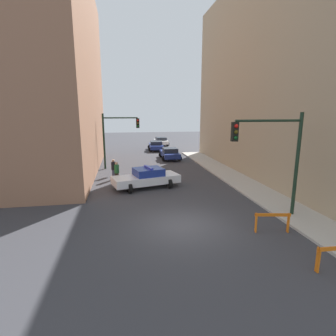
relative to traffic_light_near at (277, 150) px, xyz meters
name	(u,v)px	position (x,y,z in m)	size (l,w,h in m)	color
ground_plane	(182,225)	(-4.73, -0.16, -3.53)	(120.00, 120.00, 0.00)	#38383D
sidewalk_right	(299,216)	(1.47, -0.16, -3.47)	(2.40, 44.00, 0.12)	#B2ADA3
building_corner_left	(9,75)	(-16.73, 13.84, 4.86)	(14.00, 20.00, 16.78)	#93664C
building_right	(326,73)	(8.67, 7.84, 4.79)	(12.00, 28.00, 16.65)	tan
traffic_light_near	(277,150)	(0.00, 0.00, 0.00)	(3.64, 0.35, 5.20)	black
traffic_light_far	(116,133)	(-8.03, 13.64, -0.13)	(3.44, 0.35, 5.20)	black
police_car	(147,178)	(-5.80, 6.63, -2.81)	(5.02, 3.08, 1.52)	white
parked_car_near	(170,153)	(-2.08, 17.80, -2.86)	(2.31, 4.32, 1.31)	navy
parked_car_mid	(156,146)	(-2.75, 25.15, -2.86)	(2.42, 4.38, 1.31)	navy
parked_car_far	(161,141)	(-1.18, 30.98, -2.86)	(2.38, 4.36, 1.31)	silver
pedestrian_crossing	(117,172)	(-7.92, 8.10, -2.67)	(0.50, 0.50, 1.66)	#382D23
pedestrian_corner	(114,169)	(-8.19, 9.30, -2.67)	(0.41, 0.41, 1.66)	#474C66
barrier_mid	(272,219)	(-0.92, -1.55, -2.91)	(1.58, 0.43, 0.90)	orange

